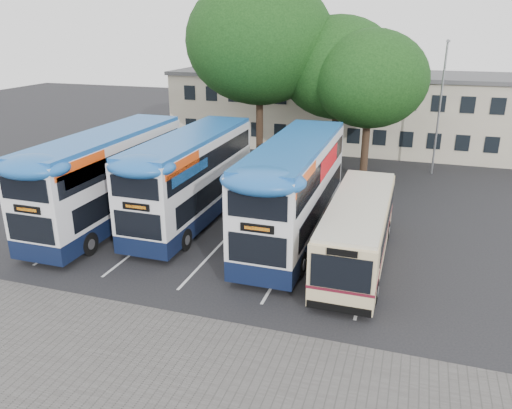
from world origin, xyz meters
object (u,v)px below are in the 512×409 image
object	(u,v)px
lamp_post	(440,101)
bus_single	(358,227)
tree_left	(260,41)
bus_dd_right	(295,186)
tree_right	(370,79)
tree_mid	(338,68)
bus_dd_left	(108,175)
bus_dd_mid	(192,174)

from	to	relation	value
lamp_post	bus_single	xyz separation A→B (m)	(-3.34, -15.64, -3.44)
tree_left	bus_dd_right	xyz separation A→B (m)	(5.49, -11.78, -6.25)
lamp_post	tree_right	bearing A→B (deg)	-145.35
tree_mid	bus_dd_left	world-z (taller)	tree_mid
tree_left	bus_dd_left	xyz separation A→B (m)	(-4.17, -12.78, -6.26)
bus_dd_right	tree_left	bearing A→B (deg)	114.98
lamp_post	tree_right	xyz separation A→B (m)	(-4.47, -3.09, 1.61)
bus_dd_left	tree_mid	bearing A→B (deg)	55.35
bus_dd_mid	tree_mid	bearing A→B (deg)	65.42
lamp_post	tree_mid	bearing A→B (deg)	-169.54
bus_dd_mid	tree_left	bearing A→B (deg)	89.01
tree_right	bus_dd_left	bearing A→B (deg)	-134.88
tree_right	bus_dd_mid	bearing A→B (deg)	-127.63
tree_left	bus_dd_mid	size ratio (longest dim) A/B	1.18
bus_dd_left	bus_dd_right	size ratio (longest dim) A/B	0.99
tree_left	tree_mid	xyz separation A→B (m)	(5.30, 0.92, -1.72)
bus_dd_mid	tree_right	bearing A→B (deg)	52.37
bus_dd_mid	bus_dd_left	bearing A→B (deg)	-156.85
tree_mid	bus_dd_right	world-z (taller)	tree_mid
tree_left	tree_mid	distance (m)	5.65
tree_right	bus_dd_mid	size ratio (longest dim) A/B	0.88
lamp_post	bus_dd_right	size ratio (longest dim) A/B	0.78
bus_single	tree_right	bearing A→B (deg)	95.17
lamp_post	bus_dd_left	xyz separation A→B (m)	(-16.29, -14.96, -2.43)
tree_right	bus_dd_left	world-z (taller)	tree_right
tree_mid	bus_dd_mid	distance (m)	13.98
tree_left	bus_dd_left	bearing A→B (deg)	-108.08
bus_dd_right	lamp_post	bearing A→B (deg)	64.60
bus_dd_mid	bus_single	world-z (taller)	bus_dd_mid
tree_left	tree_right	xyz separation A→B (m)	(7.65, -0.91, -2.21)
tree_mid	tree_right	distance (m)	3.02
bus_dd_left	bus_single	xyz separation A→B (m)	(12.96, -0.68, -1.01)
tree_right	lamp_post	bearing A→B (deg)	34.65
bus_dd_mid	lamp_post	bearing A→B (deg)	47.12
lamp_post	bus_dd_left	world-z (taller)	lamp_post
lamp_post	bus_dd_mid	bearing A→B (deg)	-132.88
tree_left	bus_dd_right	size ratio (longest dim) A/B	1.14
lamp_post	tree_mid	distance (m)	7.25
lamp_post	bus_dd_mid	size ratio (longest dim) A/B	0.81
lamp_post	tree_right	world-z (taller)	tree_right
tree_left	bus_dd_left	size ratio (longest dim) A/B	1.14
bus_dd_right	bus_dd_mid	bearing A→B (deg)	172.93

